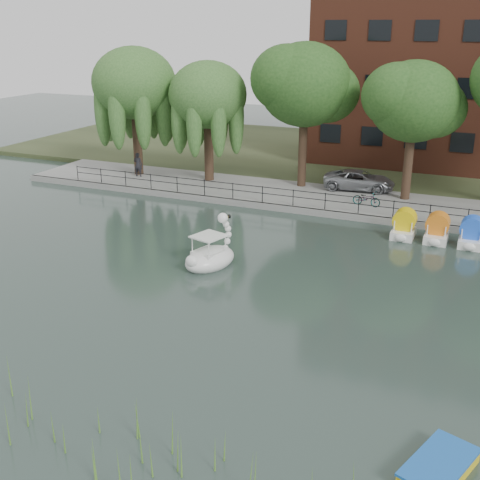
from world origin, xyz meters
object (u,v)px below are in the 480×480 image
Objects in this scene: minivan at (359,179)px; yellow_rowboat at (439,467)px; pedestrian at (138,163)px; swan_boat at (211,255)px; bicycle at (367,198)px.

minivan is 26.56m from yellow_rowboat.
yellow_rowboat is (23.33, -22.70, -1.16)m from pedestrian.
pedestrian is at bearing 93.14° from minivan.
minivan is at bearing 93.19° from swan_boat.
bicycle is at bearing 83.58° from swan_boat.
bicycle is at bearing 126.43° from yellow_rowboat.
pedestrian is at bearing 155.38° from yellow_rowboat.
pedestrian is at bearing 94.28° from bicycle.
yellow_rowboat is at bearing -155.82° from bicycle.
minivan is 15.43m from swan_boat.
pedestrian is 0.75× the size of yellow_rowboat.
minivan is at bearing -177.15° from pedestrian.
bicycle is 16.76m from pedestrian.
pedestrian is (-16.73, 0.89, 0.49)m from bicycle.
pedestrian reaches higher than minivan.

